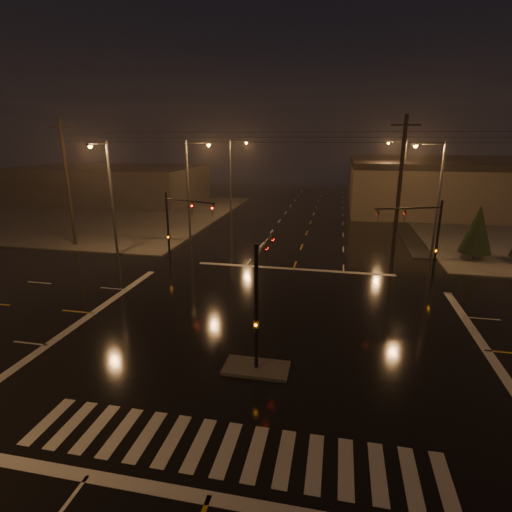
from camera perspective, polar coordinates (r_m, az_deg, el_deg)
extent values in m
plane|color=black|center=(22.55, 2.13, -10.54)|extent=(140.00, 140.00, 0.00)
cube|color=#45433D|center=(60.76, -21.83, 5.70)|extent=(36.00, 36.00, 0.12)
cube|color=#45433D|center=(19.09, 0.04, -15.71)|extent=(3.00, 1.60, 0.15)
cube|color=beige|center=(15.26, -4.17, -25.76)|extent=(15.00, 2.60, 0.01)
cube|color=beige|center=(13.91, -6.78, -31.12)|extent=(16.00, 0.50, 0.01)
cube|color=beige|center=(32.64, 5.37, -1.84)|extent=(16.00, 0.50, 0.01)
cube|color=#3A3633|center=(73.07, -20.26, 9.69)|extent=(30.00, 18.00, 5.60)
cylinder|color=black|center=(17.70, 0.04, -7.68)|extent=(0.18, 0.18, 6.00)
cylinder|color=black|center=(18.96, 1.42, 1.99)|extent=(0.12, 4.50, 0.12)
imported|color=#594707|center=(20.91, 2.41, 3.22)|extent=(0.16, 0.20, 1.00)
cube|color=#594707|center=(18.00, 0.04, -9.71)|extent=(0.25, 0.18, 0.35)
cylinder|color=black|center=(32.00, 24.44, 1.92)|extent=(0.18, 0.18, 6.00)
cylinder|color=black|center=(30.24, 20.98, 6.40)|extent=(4.74, 1.82, 0.12)
imported|color=#594707|center=(29.22, 17.09, 6.34)|extent=(0.24, 0.22, 1.00)
cube|color=#594707|center=(32.16, 24.29, 0.72)|extent=(0.25, 0.18, 0.35)
cylinder|color=black|center=(34.07, -12.46, 3.85)|extent=(0.18, 0.18, 6.00)
cylinder|color=black|center=(31.94, -9.46, 7.75)|extent=(4.74, 1.82, 0.12)
imported|color=#594707|center=(30.54, -6.24, 7.38)|extent=(0.24, 0.22, 1.00)
cube|color=#594707|center=(34.23, -12.38, 2.71)|extent=(0.25, 0.18, 0.35)
cylinder|color=#38383A|center=(40.93, -9.67, 8.93)|extent=(0.24, 0.24, 10.00)
cylinder|color=#38383A|center=(40.17, -8.35, 15.72)|extent=(2.40, 0.14, 0.14)
cube|color=#38383A|center=(39.81, -6.80, 15.70)|extent=(0.70, 0.30, 0.18)
sphere|color=#FF9B2D|center=(39.81, -6.80, 15.52)|extent=(0.32, 0.32, 0.32)
cylinder|color=#38383A|center=(56.04, -3.70, 11.13)|extent=(0.24, 0.24, 10.00)
cylinder|color=#38383A|center=(55.49, -2.55, 16.06)|extent=(2.40, 0.14, 0.14)
cube|color=#38383A|center=(55.24, -1.40, 16.02)|extent=(0.70, 0.30, 0.18)
sphere|color=#FF9B2D|center=(55.24, -1.40, 15.88)|extent=(0.32, 0.32, 0.32)
cylinder|color=#38383A|center=(37.12, 24.57, 6.91)|extent=(0.24, 0.24, 10.00)
cylinder|color=#38383A|center=(36.50, 23.61, 14.50)|extent=(2.40, 0.14, 0.14)
cube|color=#38383A|center=(36.30, 21.85, 14.61)|extent=(0.70, 0.30, 0.18)
sphere|color=#FF9B2D|center=(36.30, 21.83, 14.40)|extent=(0.32, 0.32, 0.32)
cylinder|color=#38383A|center=(56.66, 20.33, 10.22)|extent=(0.24, 0.24, 10.00)
cylinder|color=#38383A|center=(56.25, 19.59, 15.17)|extent=(2.40, 0.14, 0.14)
cube|color=#38383A|center=(56.13, 18.43, 15.22)|extent=(0.70, 0.30, 0.18)
sphere|color=#FF9B2D|center=(56.13, 18.42, 15.09)|extent=(0.32, 0.32, 0.32)
cylinder|color=#38383A|center=(37.13, -19.87, 7.43)|extent=(0.24, 0.24, 10.00)
cylinder|color=#38383A|center=(35.74, -21.65, 14.69)|extent=(0.14, 2.40, 0.14)
cube|color=#38383A|center=(34.82, -22.65, 14.49)|extent=(0.30, 0.70, 0.18)
sphere|color=#FF9B2D|center=(34.83, -22.62, 14.27)|extent=(0.32, 0.32, 0.32)
cylinder|color=black|center=(42.42, -25.29, 9.23)|extent=(0.32, 0.32, 12.00)
cube|color=black|center=(42.21, -26.18, 16.21)|extent=(2.20, 0.12, 0.12)
cylinder|color=black|center=(34.41, 19.74, 8.48)|extent=(0.32, 0.32, 12.00)
cube|color=black|center=(34.15, 20.62, 17.12)|extent=(2.20, 0.12, 0.12)
cylinder|color=black|center=(39.61, 28.61, -0.01)|extent=(0.18, 0.18, 0.70)
cone|color=black|center=(39.08, 29.10, 3.40)|extent=(2.66, 2.66, 4.15)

